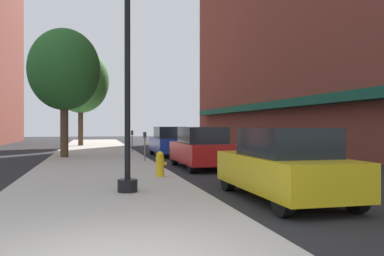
# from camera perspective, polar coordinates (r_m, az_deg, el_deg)

# --- Properties ---
(ground_plane) EXTENTS (90.00, 90.00, 0.00)m
(ground_plane) POSITION_cam_1_polar(r_m,az_deg,el_deg) (23.06, -3.03, -3.94)
(ground_plane) COLOR #232326
(sidewalk_slab) EXTENTS (4.80, 50.00, 0.12)m
(sidewalk_slab) POSITION_cam_1_polar(r_m,az_deg,el_deg) (23.66, -13.07, -3.70)
(sidewalk_slab) COLOR #B7B2A8
(sidewalk_slab) RESTS_ON ground
(lamppost) EXTENTS (0.48, 0.48, 5.90)m
(lamppost) POSITION_cam_1_polar(r_m,az_deg,el_deg) (10.05, -8.99, 8.86)
(lamppost) COLOR black
(lamppost) RESTS_ON sidewalk_slab
(fire_hydrant) EXTENTS (0.33, 0.26, 0.79)m
(fire_hydrant) POSITION_cam_1_polar(r_m,az_deg,el_deg) (12.87, -4.47, -4.99)
(fire_hydrant) COLOR gold
(fire_hydrant) RESTS_ON sidewalk_slab
(parking_meter_near) EXTENTS (0.14, 0.09, 1.31)m
(parking_meter_near) POSITION_cam_1_polar(r_m,az_deg,el_deg) (24.76, -8.34, -1.46)
(parking_meter_near) COLOR slate
(parking_meter_near) RESTS_ON sidewalk_slab
(parking_meter_far) EXTENTS (0.14, 0.09, 1.31)m
(parking_meter_far) POSITION_cam_1_polar(r_m,az_deg,el_deg) (18.62, -6.59, -2.03)
(parking_meter_far) COLOR slate
(parking_meter_far) RESTS_ON sidewalk_slab
(tree_near) EXTENTS (4.55, 4.55, 7.87)m
(tree_near) POSITION_cam_1_polar(r_m,az_deg,el_deg) (34.52, -15.26, 6.36)
(tree_near) COLOR #4C3823
(tree_near) RESTS_ON sidewalk_slab
(tree_mid) EXTENTS (3.61, 3.61, 6.54)m
(tree_mid) POSITION_cam_1_polar(r_m,az_deg,el_deg) (21.98, -17.38, 7.73)
(tree_mid) COLOR #4C3823
(tree_mid) RESTS_ON sidewalk_slab
(car_yellow) EXTENTS (1.80, 4.30, 1.66)m
(car_yellow) POSITION_cam_1_polar(r_m,az_deg,el_deg) (9.59, 12.64, -5.08)
(car_yellow) COLOR black
(car_yellow) RESTS_ON ground
(car_red) EXTENTS (1.80, 4.30, 1.66)m
(car_red) POSITION_cam_1_polar(r_m,az_deg,el_deg) (16.39, 1.34, -2.84)
(car_red) COLOR black
(car_red) RESTS_ON ground
(car_blue) EXTENTS (1.80, 4.30, 1.66)m
(car_blue) POSITION_cam_1_polar(r_m,az_deg,el_deg) (23.18, -3.11, -1.92)
(car_blue) COLOR black
(car_blue) RESTS_ON ground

